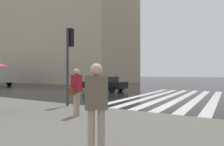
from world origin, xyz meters
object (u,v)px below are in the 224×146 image
car_black (104,83)px  pedestrian_in_red_jacket (76,89)px  traffic_signal_post (69,50)px  pedestrian_approaching_kerb (96,102)px

car_black → pedestrian_in_red_jacket: pedestrian_in_red_jacket is taller
traffic_signal_post → pedestrian_in_red_jacket: (-1.70, -1.90, -1.66)m
traffic_signal_post → pedestrian_approaching_kerb: size_ratio=2.18×
pedestrian_in_red_jacket → car_black: bearing=28.0°
traffic_signal_post → pedestrian_in_red_jacket: traffic_signal_post is taller
traffic_signal_post → pedestrian_in_red_jacket: size_ratio=2.18×
traffic_signal_post → car_black: bearing=22.7°
traffic_signal_post → pedestrian_approaching_kerb: (-4.17, -4.50, -1.65)m
pedestrian_approaching_kerb → traffic_signal_post: bearing=47.2°
car_black → pedestrian_approaching_kerb: (-13.03, -8.21, 0.38)m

